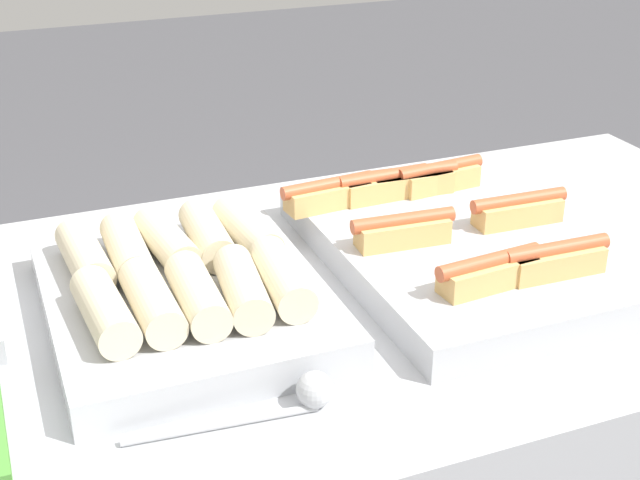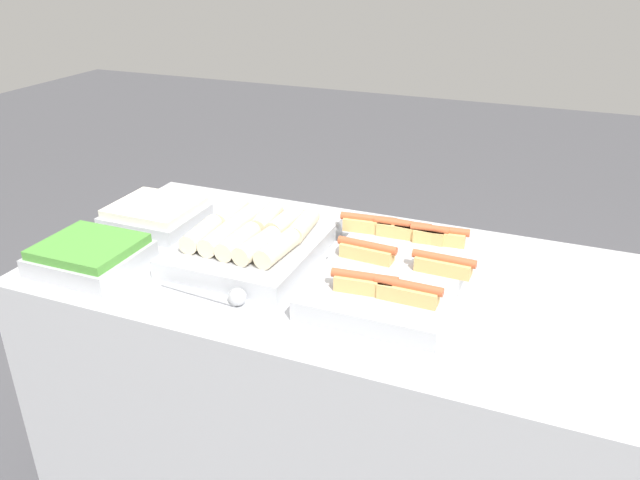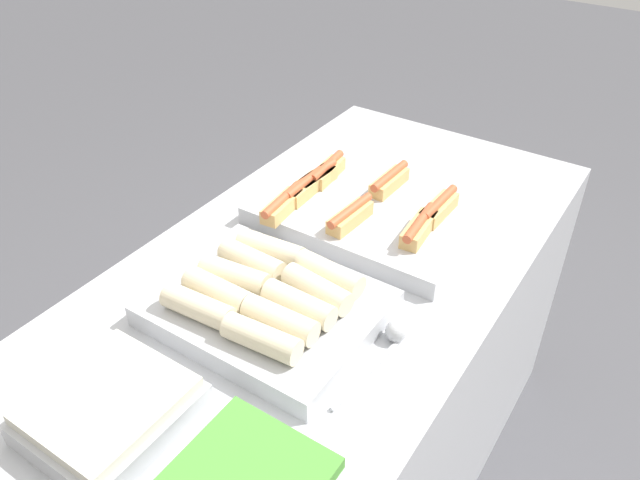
{
  "view_description": "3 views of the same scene",
  "coord_description": "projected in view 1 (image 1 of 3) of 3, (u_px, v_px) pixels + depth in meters",
  "views": [
    {
      "loc": [
        -0.46,
        -1.05,
        1.51
      ],
      "look_at": [
        -0.04,
        0.0,
        0.95
      ],
      "focal_mm": 50.0,
      "sensor_mm": 36.0,
      "label": 1
    },
    {
      "loc": [
        0.52,
        -1.37,
        1.66
      ],
      "look_at": [
        -0.04,
        0.0,
        0.95
      ],
      "focal_mm": 35.0,
      "sensor_mm": 36.0,
      "label": 2
    },
    {
      "loc": [
        -0.99,
        -0.63,
        1.78
      ],
      "look_at": [
        -0.04,
        0.0,
        0.95
      ],
      "focal_mm": 35.0,
      "sensor_mm": 36.0,
      "label": 3
    }
  ],
  "objects": [
    {
      "name": "tray_hotdogs",
      "position": [
        444.0,
        242.0,
        1.35
      ],
      "size": [
        0.41,
        0.54,
        0.1
      ],
      "color": "#B7BABF",
      "rests_on": "counter"
    },
    {
      "name": "tray_wraps",
      "position": [
        183.0,
        289.0,
        1.21
      ],
      "size": [
        0.36,
        0.45,
        0.1
      ],
      "color": "#B7BABF",
      "rests_on": "counter"
    },
    {
      "name": "serving_spoon_near",
      "position": [
        296.0,
        397.0,
        1.03
      ],
      "size": [
        0.25,
        0.04,
        0.04
      ],
      "color": "#B2B5BA",
      "rests_on": "counter"
    }
  ]
}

